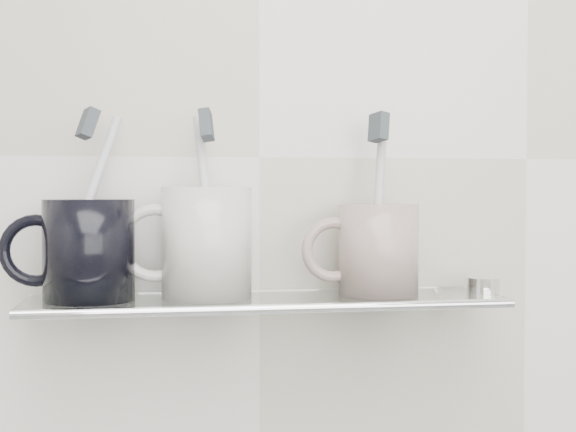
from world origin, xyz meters
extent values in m
plane|color=silver|center=(0.00, 1.10, 1.25)|extent=(2.50, 0.00, 2.50)
cube|color=silver|center=(0.00, 1.04, 1.10)|extent=(0.50, 0.12, 0.01)
cylinder|color=silver|center=(0.00, 0.98, 1.10)|extent=(0.50, 0.01, 0.01)
cylinder|color=silver|center=(-0.21, 1.09, 1.09)|extent=(0.02, 0.03, 0.02)
cylinder|color=silver|center=(0.21, 1.09, 1.09)|extent=(0.02, 0.03, 0.02)
cylinder|color=black|center=(-0.18, 1.04, 1.15)|extent=(0.10, 0.10, 0.10)
torus|color=black|center=(-0.24, 1.04, 1.15)|extent=(0.07, 0.01, 0.07)
cylinder|color=silver|center=(-0.18, 1.04, 1.20)|extent=(0.07, 0.05, 0.18)
cube|color=#353B41|center=(-0.18, 1.04, 1.28)|extent=(0.03, 0.03, 0.03)
cylinder|color=silver|center=(-0.06, 1.04, 1.16)|extent=(0.12, 0.12, 0.12)
torus|color=silver|center=(-0.12, 1.04, 1.16)|extent=(0.08, 0.01, 0.08)
cylinder|color=silver|center=(-0.06, 1.04, 1.20)|extent=(0.03, 0.07, 0.19)
cube|color=#353B41|center=(-0.06, 1.04, 1.28)|extent=(0.02, 0.03, 0.04)
cylinder|color=silver|center=(0.12, 1.04, 1.15)|extent=(0.10, 0.10, 0.10)
torus|color=silver|center=(0.07, 1.04, 1.15)|extent=(0.07, 0.01, 0.07)
cylinder|color=beige|center=(0.12, 1.04, 1.20)|extent=(0.03, 0.05, 0.19)
cube|color=#353B41|center=(0.12, 1.04, 1.28)|extent=(0.02, 0.03, 0.03)
cylinder|color=silver|center=(0.24, 1.04, 1.11)|extent=(0.04, 0.04, 0.02)
camera|label=1|loc=(-0.11, 0.20, 1.21)|focal=50.00mm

